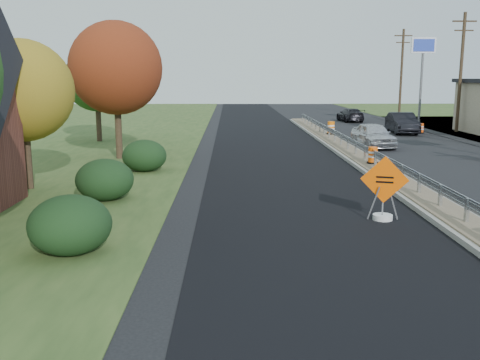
{
  "coord_description": "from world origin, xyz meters",
  "views": [
    {
      "loc": [
        -6.96,
        -19.09,
        4.42
      ],
      "look_at": [
        -6.63,
        -1.93,
        1.1
      ],
      "focal_mm": 40.0,
      "sensor_mm": 36.0,
      "label": 1
    }
  ],
  "objects_px": {
    "barrel_median_mid": "(373,156)",
    "car_dark_mid": "(402,123)",
    "car_silver": "(373,135)",
    "caution_sign": "(383,204)",
    "barrel_shoulder_far": "(409,121)",
    "car_dark_far": "(350,115)",
    "barrel_shoulder_mid": "(421,128)",
    "barrel_median_far": "(331,128)"
  },
  "relations": [
    {
      "from": "barrel_median_mid",
      "to": "car_silver",
      "type": "xyz_separation_m",
      "value": [
        2.15,
        7.98,
        0.15
      ]
    },
    {
      "from": "car_silver",
      "to": "barrel_shoulder_far",
      "type": "bearing_deg",
      "value": 58.35
    },
    {
      "from": "barrel_median_far",
      "to": "barrel_shoulder_far",
      "type": "bearing_deg",
      "value": 44.79
    },
    {
      "from": "car_dark_mid",
      "to": "car_dark_far",
      "type": "distance_m",
      "value": 11.45
    },
    {
      "from": "car_dark_mid",
      "to": "caution_sign",
      "type": "bearing_deg",
      "value": -104.58
    },
    {
      "from": "barrel_median_far",
      "to": "car_dark_far",
      "type": "relative_size",
      "value": 0.2
    },
    {
      "from": "car_silver",
      "to": "car_dark_far",
      "type": "distance_m",
      "value": 19.91
    },
    {
      "from": "car_silver",
      "to": "car_dark_far",
      "type": "xyz_separation_m",
      "value": [
        2.91,
        19.69,
        -0.1
      ]
    },
    {
      "from": "car_dark_mid",
      "to": "car_dark_far",
      "type": "bearing_deg",
      "value": 102.39
    },
    {
      "from": "barrel_shoulder_mid",
      "to": "car_dark_mid",
      "type": "bearing_deg",
      "value": -178.14
    },
    {
      "from": "barrel_median_mid",
      "to": "barrel_shoulder_far",
      "type": "height_order",
      "value": "barrel_median_mid"
    },
    {
      "from": "barrel_median_mid",
      "to": "barrel_median_far",
      "type": "bearing_deg",
      "value": 87.95
    },
    {
      "from": "caution_sign",
      "to": "car_dark_far",
      "type": "distance_m",
      "value": 38.08
    },
    {
      "from": "caution_sign",
      "to": "barrel_shoulder_far",
      "type": "height_order",
      "value": "caution_sign"
    },
    {
      "from": "car_silver",
      "to": "car_dark_far",
      "type": "bearing_deg",
      "value": 76.13
    },
    {
      "from": "car_dark_mid",
      "to": "car_dark_far",
      "type": "relative_size",
      "value": 1.08
    },
    {
      "from": "caution_sign",
      "to": "car_dark_mid",
      "type": "relative_size",
      "value": 0.41
    },
    {
      "from": "caution_sign",
      "to": "car_dark_far",
      "type": "bearing_deg",
      "value": 95.38
    },
    {
      "from": "barrel_shoulder_mid",
      "to": "car_silver",
      "type": "distance_m",
      "value": 10.37
    },
    {
      "from": "car_silver",
      "to": "barrel_median_far",
      "type": "bearing_deg",
      "value": 101.06
    },
    {
      "from": "barrel_median_far",
      "to": "car_dark_far",
      "type": "bearing_deg",
      "value": 72.0
    },
    {
      "from": "barrel_median_mid",
      "to": "car_dark_far",
      "type": "xyz_separation_m",
      "value": [
        5.06,
        27.67,
        0.05
      ]
    },
    {
      "from": "barrel_shoulder_mid",
      "to": "car_silver",
      "type": "bearing_deg",
      "value": -125.75
    },
    {
      "from": "caution_sign",
      "to": "car_silver",
      "type": "relative_size",
      "value": 0.45
    },
    {
      "from": "barrel_median_mid",
      "to": "car_dark_mid",
      "type": "relative_size",
      "value": 0.16
    },
    {
      "from": "barrel_median_mid",
      "to": "car_dark_far",
      "type": "distance_m",
      "value": 28.13
    },
    {
      "from": "barrel_median_mid",
      "to": "barrel_shoulder_mid",
      "type": "relative_size",
      "value": 1.05
    },
    {
      "from": "caution_sign",
      "to": "barrel_median_mid",
      "type": "relative_size",
      "value": 2.5
    },
    {
      "from": "barrel_median_mid",
      "to": "car_dark_far",
      "type": "height_order",
      "value": "car_dark_far"
    },
    {
      "from": "barrel_median_far",
      "to": "car_dark_mid",
      "type": "distance_m",
      "value": 6.77
    },
    {
      "from": "barrel_median_mid",
      "to": "car_silver",
      "type": "relative_size",
      "value": 0.18
    },
    {
      "from": "barrel_shoulder_mid",
      "to": "barrel_shoulder_far",
      "type": "xyz_separation_m",
      "value": [
        0.93,
        5.79,
        0.08
      ]
    },
    {
      "from": "barrel_median_far",
      "to": "car_dark_far",
      "type": "height_order",
      "value": "car_dark_far"
    },
    {
      "from": "barrel_shoulder_far",
      "to": "car_dark_far",
      "type": "relative_size",
      "value": 0.2
    },
    {
      "from": "barrel_median_far",
      "to": "barrel_shoulder_far",
      "type": "height_order",
      "value": "barrel_median_far"
    },
    {
      "from": "barrel_median_far",
      "to": "car_silver",
      "type": "xyz_separation_m",
      "value": [
        1.66,
        -5.61,
        0.09
      ]
    },
    {
      "from": "barrel_shoulder_far",
      "to": "car_silver",
      "type": "xyz_separation_m",
      "value": [
        -6.99,
        -14.2,
        0.32
      ]
    },
    {
      "from": "barrel_median_mid",
      "to": "car_silver",
      "type": "bearing_deg",
      "value": 74.92
    },
    {
      "from": "caution_sign",
      "to": "barrel_shoulder_far",
      "type": "distance_m",
      "value": 33.85
    },
    {
      "from": "caution_sign",
      "to": "barrel_median_mid",
      "type": "distance_m",
      "value": 9.96
    },
    {
      "from": "barrel_median_far",
      "to": "car_dark_mid",
      "type": "height_order",
      "value": "car_dark_mid"
    },
    {
      "from": "caution_sign",
      "to": "barrel_median_far",
      "type": "bearing_deg",
      "value": 99.76
    }
  ]
}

